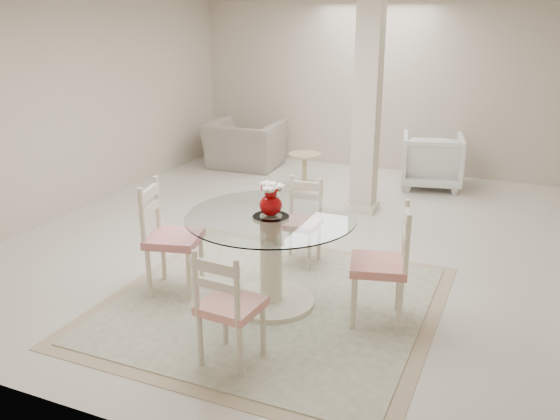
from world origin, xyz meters
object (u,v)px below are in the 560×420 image
at_px(dining_chair_north, 302,215).
at_px(armchair_white, 432,160).
at_px(column, 367,109).
at_px(dining_chair_west, 166,229).
at_px(recliner_taupe, 244,145).
at_px(dining_chair_east, 388,256).
at_px(side_table, 305,171).
at_px(red_vase, 271,199).
at_px(dining_chair_south, 226,300).
at_px(dining_table, 271,260).

relative_size(dining_chair_north, armchair_white, 1.12).
bearing_deg(column, armchair_white, 66.62).
xyz_separation_m(dining_chair_west, recliner_taupe, (-1.41, 4.40, -0.24)).
distance_m(dining_chair_east, side_table, 4.12).
height_order(recliner_taupe, side_table, recliner_taupe).
bearing_deg(red_vase, dining_chair_north, 95.83).
bearing_deg(dining_chair_north, dining_chair_south, -86.45).
height_order(dining_chair_north, dining_chair_south, dining_chair_south).
height_order(dining_chair_east, dining_chair_south, dining_chair_east).
relative_size(dining_chair_west, dining_chair_south, 1.12).
distance_m(dining_table, dining_chair_west, 1.04).
xyz_separation_m(column, dining_chair_south, (0.07, -3.93, -0.80)).
distance_m(dining_chair_north, armchair_white, 3.46).
bearing_deg(armchair_white, column, 54.73).
height_order(dining_chair_north, recliner_taupe, dining_chair_north).
bearing_deg(dining_chair_east, dining_chair_north, -142.67).
height_order(dining_chair_west, armchair_white, dining_chair_west).
relative_size(dining_chair_west, side_table, 2.35).
xyz_separation_m(dining_chair_north, dining_chair_west, (-0.92, -1.13, 0.10)).
bearing_deg(dining_chair_north, armchair_white, 75.24).
xyz_separation_m(dining_chair_north, recliner_taupe, (-2.32, 3.28, -0.14)).
bearing_deg(side_table, dining_table, -73.40).
bearing_deg(recliner_taupe, dining_chair_south, 112.59).
relative_size(column, dining_chair_east, 2.34).
bearing_deg(dining_chair_west, side_table, -12.78).
bearing_deg(dining_chair_east, red_vase, -97.51).
distance_m(red_vase, dining_chair_north, 1.13).
xyz_separation_m(dining_chair_south, recliner_taupe, (-2.52, 5.30, -0.17)).
height_order(column, dining_chair_west, column).
xyz_separation_m(dining_chair_north, dining_chair_south, (0.20, -2.02, 0.03)).
bearing_deg(dining_chair_south, side_table, -71.64).
xyz_separation_m(red_vase, dining_chair_west, (-1.02, -0.12, -0.39)).
bearing_deg(column, dining_table, -90.55).
height_order(column, dining_chair_east, column).
bearing_deg(recliner_taupe, dining_chair_east, 126.71).
xyz_separation_m(dining_chair_east, dining_chair_north, (-1.12, 0.89, -0.09)).
bearing_deg(red_vase, dining_chair_east, 6.65).
xyz_separation_m(dining_chair_north, side_table, (-0.98, 2.63, -0.29)).
bearing_deg(armchair_white, dining_chair_west, 57.63).
bearing_deg(recliner_taupe, red_vase, 116.66).
xyz_separation_m(dining_chair_south, side_table, (-1.18, 4.66, -0.32)).
bearing_deg(recliner_taupe, column, 148.00).
bearing_deg(side_table, recliner_taupe, 154.37).
xyz_separation_m(dining_chair_east, dining_chair_south, (-0.92, -1.13, -0.05)).
xyz_separation_m(recliner_taupe, armchair_white, (3.08, 0.10, 0.02)).
bearing_deg(dining_table, dining_chair_east, 6.62).
bearing_deg(column, side_table, 146.90).
bearing_deg(red_vase, side_table, 106.62).
relative_size(column, dining_chair_north, 2.72).
distance_m(red_vase, armchair_white, 4.47).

